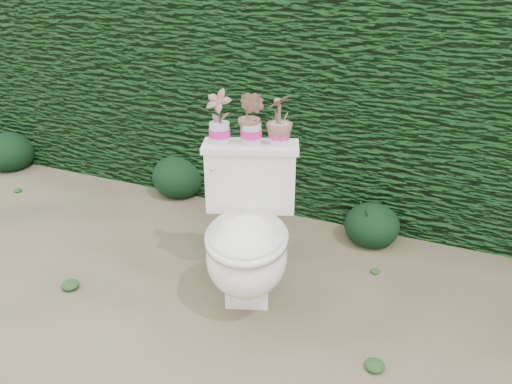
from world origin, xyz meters
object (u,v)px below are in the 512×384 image
at_px(potted_plant_left, 219,119).
at_px(potted_plant_center, 251,119).
at_px(toilet, 248,237).
at_px(potted_plant_right, 280,121).

bearing_deg(potted_plant_left, potted_plant_center, 23.69).
height_order(toilet, potted_plant_center, potted_plant_center).
relative_size(toilet, potted_plant_left, 3.01).
height_order(toilet, potted_plant_left, potted_plant_left).
height_order(potted_plant_left, potted_plant_center, potted_plant_center).
bearing_deg(potted_plant_center, toilet, -55.39).
height_order(toilet, potted_plant_right, potted_plant_right).
bearing_deg(potted_plant_right, potted_plant_left, -57.76).
bearing_deg(potted_plant_left, toilet, -32.61).
height_order(potted_plant_center, potted_plant_right, potted_plant_center).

